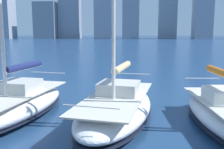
% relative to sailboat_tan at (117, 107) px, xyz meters
% --- Properties ---
extents(city_skyline, '(169.20, 24.19, 49.82)m').
position_rel_sailboat_tan_xyz_m(city_skyline, '(3.15, -152.34, 18.58)').
color(city_skyline, '#8892A2').
rests_on(city_skyline, ground).
extents(sailboat_tan, '(4.13, 8.09, 10.45)m').
position_rel_sailboat_tan_xyz_m(sailboat_tan, '(0.00, 0.00, 0.00)').
color(sailboat_tan, white).
rests_on(sailboat_tan, ground).
extents(sailboat_navy, '(4.00, 8.00, 12.66)m').
position_rel_sailboat_tan_xyz_m(sailboat_navy, '(4.92, -0.11, 0.01)').
color(sailboat_navy, white).
rests_on(sailboat_navy, ground).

